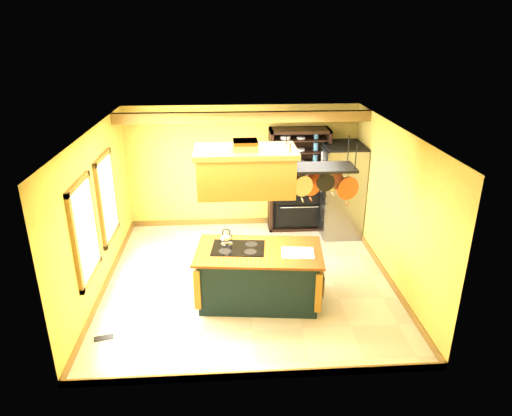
{
  "coord_description": "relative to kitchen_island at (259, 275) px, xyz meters",
  "views": [
    {
      "loc": [
        -0.33,
        -7.11,
        4.24
      ],
      "look_at": [
        0.16,
        0.3,
        1.25
      ],
      "focal_mm": 32.0,
      "sensor_mm": 36.0,
      "label": 1
    }
  ],
  "objects": [
    {
      "name": "floor_register",
      "position": [
        -2.33,
        -0.86,
        -0.46
      ],
      "size": [
        0.3,
        0.18,
        0.01
      ],
      "primitive_type": "cube",
      "rotation": [
        0.0,
        0.0,
        0.24
      ],
      "color": "black",
      "rests_on": "floor"
    },
    {
      "name": "wall_left",
      "position": [
        -2.64,
        0.67,
        0.88
      ],
      "size": [
        0.02,
        5.0,
        2.7
      ],
      "primitive_type": "cube",
      "color": "gold",
      "rests_on": "floor"
    },
    {
      "name": "kitchen_island",
      "position": [
        0.0,
        0.0,
        0.0
      ],
      "size": [
        2.11,
        1.32,
        1.11
      ],
      "rotation": [
        0.0,
        0.0,
        -0.11
      ],
      "color": "black",
      "rests_on": "floor"
    },
    {
      "name": "refrigerator",
      "position": [
        1.93,
        2.57,
        0.47
      ],
      "size": [
        0.83,
        0.99,
        1.93
      ],
      "color": "gray",
      "rests_on": "floor"
    },
    {
      "name": "floor",
      "position": [
        -0.14,
        0.67,
        -0.47
      ],
      "size": [
        5.0,
        5.0,
        0.0
      ],
      "primitive_type": "plane",
      "color": "beige",
      "rests_on": "ground"
    },
    {
      "name": "ceiling_beam",
      "position": [
        -0.14,
        2.37,
        2.12
      ],
      "size": [
        5.0,
        0.15,
        0.2
      ],
      "primitive_type": "cube",
      "color": "olive",
      "rests_on": "ceiling"
    },
    {
      "name": "hutch",
      "position": [
        1.06,
        2.93,
        0.4
      ],
      "size": [
        1.26,
        0.57,
        2.24
      ],
      "color": "black",
      "rests_on": "floor"
    },
    {
      "name": "range_hood",
      "position": [
        -0.2,
        -0.0,
        1.79
      ],
      "size": [
        1.5,
        0.85,
        0.8
      ],
      "color": "#A36828",
      "rests_on": "ceiling"
    },
    {
      "name": "wall_right",
      "position": [
        2.36,
        0.67,
        0.88
      ],
      "size": [
        0.02,
        5.0,
        2.7
      ],
      "primitive_type": "cube",
      "color": "gold",
      "rests_on": "floor"
    },
    {
      "name": "wall_front",
      "position": [
        -0.14,
        -1.83,
        0.88
      ],
      "size": [
        5.0,
        0.02,
        2.7
      ],
      "primitive_type": "cube",
      "color": "gold",
      "rests_on": "floor"
    },
    {
      "name": "window_near",
      "position": [
        -2.6,
        -0.13,
        0.93
      ],
      "size": [
        0.06,
        1.06,
        1.56
      ],
      "color": "olive",
      "rests_on": "wall_left"
    },
    {
      "name": "ceiling",
      "position": [
        -0.14,
        0.67,
        2.23
      ],
      "size": [
        5.0,
        5.0,
        0.0
      ],
      "primitive_type": "plane",
      "rotation": [
        3.14,
        0.0,
        0.0
      ],
      "color": "white",
      "rests_on": "wall_back"
    },
    {
      "name": "wall_back",
      "position": [
        -0.14,
        3.17,
        0.88
      ],
      "size": [
        5.0,
        0.02,
        2.7
      ],
      "primitive_type": "cube",
      "color": "gold",
      "rests_on": "floor"
    },
    {
      "name": "pot_rack",
      "position": [
        0.92,
        -0.0,
        1.68
      ],
      "size": [
        1.17,
        0.53,
        0.91
      ],
      "color": "black",
      "rests_on": "ceiling"
    },
    {
      "name": "window_far",
      "position": [
        -2.6,
        1.27,
        0.93
      ],
      "size": [
        0.06,
        1.06,
        1.56
      ],
      "color": "olive",
      "rests_on": "wall_left"
    }
  ]
}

